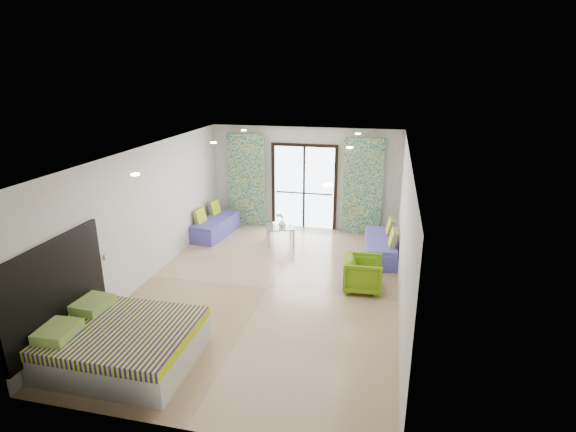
% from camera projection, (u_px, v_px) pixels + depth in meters
% --- Properties ---
extents(floor, '(5.00, 7.50, 0.01)m').
position_uv_depth(floor, '(268.00, 288.00, 8.85)').
color(floor, '#977A5A').
rests_on(floor, ground).
extents(ceiling, '(5.00, 7.50, 0.01)m').
position_uv_depth(ceiling, '(266.00, 152.00, 8.01)').
color(ceiling, silver).
rests_on(ceiling, ground).
extents(wall_back, '(5.00, 0.01, 2.70)m').
position_uv_depth(wall_back, '(304.00, 178.00, 11.90)').
color(wall_back, silver).
rests_on(wall_back, ground).
extents(wall_front, '(5.00, 0.01, 2.70)m').
position_uv_depth(wall_front, '(177.00, 332.00, 4.96)').
color(wall_front, silver).
rests_on(wall_front, ground).
extents(wall_left, '(0.01, 7.50, 2.70)m').
position_uv_depth(wall_left, '(146.00, 214.00, 8.96)').
color(wall_left, silver).
rests_on(wall_left, ground).
extents(wall_right, '(0.01, 7.50, 2.70)m').
position_uv_depth(wall_right, '(404.00, 234.00, 7.90)').
color(wall_right, silver).
rests_on(wall_right, ground).
extents(balcony_door, '(1.76, 0.08, 2.28)m').
position_uv_depth(balcony_door, '(304.00, 182.00, 11.91)').
color(balcony_door, black).
rests_on(balcony_door, floor).
extents(balcony_rail, '(1.52, 0.03, 0.04)m').
position_uv_depth(balcony_rail, '(304.00, 193.00, 12.01)').
color(balcony_rail, '#595451').
rests_on(balcony_rail, balcony_door).
extents(curtain_left, '(1.00, 0.10, 2.50)m').
position_uv_depth(curtain_left, '(247.00, 181.00, 12.09)').
color(curtain_left, silver).
rests_on(curtain_left, floor).
extents(curtain_right, '(1.00, 0.10, 2.50)m').
position_uv_depth(curtain_right, '(363.00, 187.00, 11.44)').
color(curtain_right, silver).
rests_on(curtain_right, floor).
extents(downlight_a, '(0.12, 0.12, 0.02)m').
position_uv_depth(downlight_a, '(135.00, 174.00, 6.46)').
color(downlight_a, '#FFE0B2').
rests_on(downlight_a, ceiling).
extents(downlight_b, '(0.12, 0.12, 0.02)m').
position_uv_depth(downlight_b, '(328.00, 185.00, 5.87)').
color(downlight_b, '#FFE0B2').
rests_on(downlight_b, ceiling).
extents(downlight_c, '(0.12, 0.12, 0.02)m').
position_uv_depth(downlight_c, '(213.00, 143.00, 9.24)').
color(downlight_c, '#FFE0B2').
rests_on(downlight_c, ceiling).
extents(downlight_d, '(0.12, 0.12, 0.02)m').
position_uv_depth(downlight_d, '(350.00, 148.00, 8.65)').
color(downlight_d, '#FFE0B2').
rests_on(downlight_d, ceiling).
extents(downlight_e, '(0.12, 0.12, 0.02)m').
position_uv_depth(downlight_e, '(244.00, 130.00, 11.09)').
color(downlight_e, '#FFE0B2').
rests_on(downlight_e, ceiling).
extents(downlight_f, '(0.12, 0.12, 0.02)m').
position_uv_depth(downlight_f, '(358.00, 134.00, 10.50)').
color(downlight_f, '#FFE0B2').
rests_on(downlight_f, ceiling).
extents(headboard, '(0.06, 2.10, 1.50)m').
position_uv_depth(headboard, '(56.00, 290.00, 6.54)').
color(headboard, black).
rests_on(headboard, floor).
extents(switch_plate, '(0.02, 0.10, 0.10)m').
position_uv_depth(switch_plate, '(106.00, 257.00, 7.70)').
color(switch_plate, silver).
rests_on(switch_plate, wall_left).
extents(bed, '(2.05, 1.67, 0.71)m').
position_uv_depth(bed, '(122.00, 343.00, 6.57)').
color(bed, silver).
rests_on(bed, floor).
extents(daybed_left, '(0.82, 1.69, 0.80)m').
position_uv_depth(daybed_left, '(215.00, 226.00, 11.61)').
color(daybed_left, '#4F48AD').
rests_on(daybed_left, floor).
extents(daybed_right, '(0.79, 1.73, 0.83)m').
position_uv_depth(daybed_right, '(381.00, 247.00, 10.22)').
color(daybed_right, '#4F48AD').
rests_on(daybed_right, floor).
extents(coffee_table, '(0.87, 0.87, 0.78)m').
position_uv_depth(coffee_table, '(280.00, 228.00, 11.03)').
color(coffee_table, silver).
rests_on(coffee_table, floor).
extents(vase, '(0.21, 0.21, 0.19)m').
position_uv_depth(vase, '(282.00, 223.00, 10.90)').
color(vase, white).
rests_on(vase, coffee_table).
extents(armchair, '(0.70, 0.75, 0.74)m').
position_uv_depth(armchair, '(363.00, 272.00, 8.69)').
color(armchair, '#669613').
rests_on(armchair, floor).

